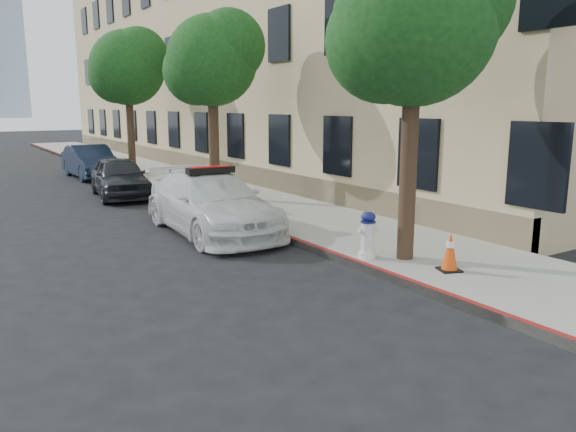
% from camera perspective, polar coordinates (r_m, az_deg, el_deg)
% --- Properties ---
extents(ground, '(120.00, 120.00, 0.00)m').
position_cam_1_polar(ground, '(10.51, -7.63, -4.86)').
color(ground, black).
rests_on(ground, ground).
extents(sidewalk, '(3.20, 50.00, 0.15)m').
position_cam_1_polar(sidewalk, '(20.90, -10.34, 3.31)').
color(sidewalk, gray).
rests_on(sidewalk, ground).
extents(curb_strip, '(0.12, 50.00, 0.15)m').
position_cam_1_polar(curb_strip, '(20.38, -14.35, 2.94)').
color(curb_strip, maroon).
rests_on(curb_strip, ground).
extents(building, '(8.00, 36.00, 10.00)m').
position_cam_1_polar(building, '(27.73, -3.70, 15.58)').
color(building, tan).
rests_on(building, ground).
extents(tree_near, '(2.92, 2.82, 5.62)m').
position_cam_1_polar(tree_near, '(10.21, 12.91, 18.71)').
color(tree_near, black).
rests_on(tree_near, sidewalk).
extents(tree_mid, '(2.77, 2.64, 5.43)m').
position_cam_1_polar(tree_mid, '(16.81, -7.62, 15.46)').
color(tree_mid, black).
rests_on(tree_mid, sidewalk).
extents(tree_far, '(3.10, 3.00, 5.81)m').
position_cam_1_polar(tree_far, '(24.29, -15.94, 14.35)').
color(tree_far, black).
rests_on(tree_far, sidewalk).
extents(police_car, '(2.14, 4.85, 1.54)m').
position_cam_1_polar(police_car, '(12.92, -7.79, 1.33)').
color(police_car, silver).
rests_on(police_car, ground).
extents(parked_car_mid, '(1.95, 3.91, 1.28)m').
position_cam_1_polar(parked_car_mid, '(18.58, -16.71, 3.80)').
color(parked_car_mid, black).
rests_on(parked_car_mid, ground).
extents(parked_car_far, '(1.48, 4.03, 1.32)m').
position_cam_1_polar(parked_car_far, '(23.87, -19.42, 5.23)').
color(parked_car_far, black).
rests_on(parked_car_far, ground).
extents(fire_hydrant, '(0.36, 0.33, 0.86)m').
position_cam_1_polar(fire_hydrant, '(10.29, 8.12, -1.96)').
color(fire_hydrant, silver).
rests_on(fire_hydrant, sidewalk).
extents(traffic_cone, '(0.45, 0.45, 0.67)m').
position_cam_1_polar(traffic_cone, '(9.80, 16.15, -3.49)').
color(traffic_cone, black).
rests_on(traffic_cone, sidewalk).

